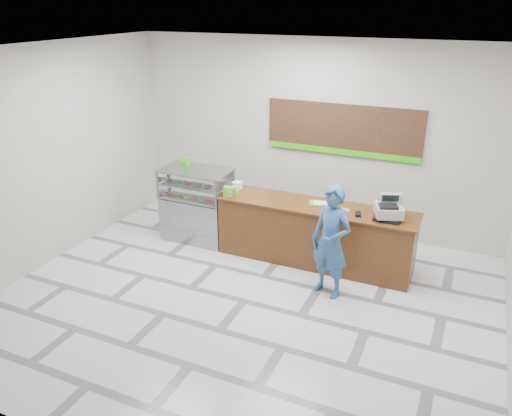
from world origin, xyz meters
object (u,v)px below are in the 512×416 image
at_px(cash_register, 389,210).
at_px(serving_tray, 320,203).
at_px(sales_counter, 314,234).
at_px(display_case, 197,204).
at_px(customer, 331,242).

xyz_separation_m(cash_register, serving_tray, (-1.11, 0.14, -0.13)).
xyz_separation_m(sales_counter, serving_tray, (0.04, 0.08, 0.52)).
bearing_deg(display_case, customer, -16.72).
bearing_deg(sales_counter, display_case, -179.99).
bearing_deg(customer, serving_tray, 136.12).
bearing_deg(cash_register, display_case, 158.32).
distance_m(display_case, customer, 2.85).
distance_m(sales_counter, serving_tray, 0.53).
height_order(cash_register, customer, customer).
bearing_deg(display_case, sales_counter, 0.01).
distance_m(display_case, serving_tray, 2.29).
bearing_deg(sales_counter, cash_register, -2.77).
relative_size(sales_counter, display_case, 2.45).
xyz_separation_m(display_case, customer, (2.72, -0.82, 0.18)).
distance_m(cash_register, customer, 1.05).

